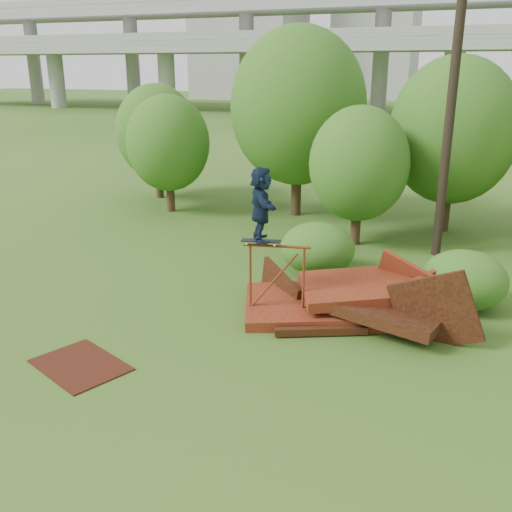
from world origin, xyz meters
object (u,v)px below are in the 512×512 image
(flat_plate, at_px, (80,365))
(utility_pole, at_px, (452,92))
(skater, at_px, (261,204))

(flat_plate, relative_size, utility_pole, 0.19)
(skater, bearing_deg, utility_pole, -55.33)
(utility_pole, bearing_deg, skater, -118.17)
(skater, relative_size, utility_pole, 0.17)
(skater, xyz_separation_m, flat_plate, (-2.53, -3.45, -2.73))
(skater, distance_m, flat_plate, 5.08)
(flat_plate, distance_m, utility_pole, 12.60)
(skater, bearing_deg, flat_plate, 116.58)
(skater, height_order, flat_plate, skater)
(flat_plate, bearing_deg, skater, 53.75)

